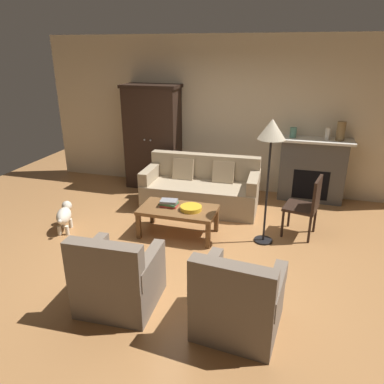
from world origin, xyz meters
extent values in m
plane|color=#B27A47|center=(0.00, 0.00, 0.00)|extent=(9.60, 9.60, 0.00)
cube|color=beige|center=(0.00, 2.55, 1.40)|extent=(7.20, 0.10, 2.80)
cube|color=#4C4947|center=(1.55, 2.30, 0.54)|extent=(1.10, 0.36, 1.08)
cube|color=black|center=(1.55, 2.12, 0.34)|extent=(0.60, 0.01, 0.52)
cube|color=white|center=(1.55, 2.28, 1.10)|extent=(1.26, 0.48, 0.04)
cube|color=black|center=(-1.40, 2.22, 0.94)|extent=(1.00, 0.52, 1.89)
cube|color=black|center=(-1.40, 2.22, 1.92)|extent=(1.06, 0.55, 0.06)
sphere|color=#ADAFB5|center=(-1.46, 1.95, 0.98)|extent=(0.04, 0.04, 0.04)
sphere|color=#ADAFB5|center=(-1.34, 1.95, 0.98)|extent=(0.04, 0.04, 0.04)
cube|color=tan|center=(-0.24, 1.39, 0.22)|extent=(1.93, 0.90, 0.44)
cube|color=tan|center=(-0.25, 1.73, 0.65)|extent=(1.90, 0.24, 0.42)
cube|color=tan|center=(-1.12, 1.36, 0.55)|extent=(0.19, 0.80, 0.22)
cube|color=tan|center=(0.64, 1.42, 0.55)|extent=(0.19, 0.80, 0.22)
cube|color=tan|center=(-0.59, 1.58, 0.61)|extent=(0.37, 0.20, 0.37)
cube|color=tan|center=(0.11, 1.60, 0.61)|extent=(0.37, 0.20, 0.37)
cube|color=brown|center=(-0.30, 0.37, 0.39)|extent=(1.10, 0.60, 0.05)
cube|color=brown|center=(-0.81, 0.11, 0.18)|extent=(0.06, 0.06, 0.37)
cube|color=brown|center=(0.21, 0.11, 0.18)|extent=(0.06, 0.06, 0.37)
cube|color=brown|center=(-0.81, 0.63, 0.18)|extent=(0.06, 0.06, 0.37)
cube|color=brown|center=(0.21, 0.63, 0.18)|extent=(0.06, 0.06, 0.37)
cylinder|color=gold|center=(-0.10, 0.36, 0.45)|extent=(0.31, 0.31, 0.06)
cube|color=#B73833|center=(-0.44, 0.40, 0.43)|extent=(0.25, 0.18, 0.03)
cube|color=#427A4C|center=(-0.45, 0.40, 0.46)|extent=(0.26, 0.19, 0.03)
cube|color=gray|center=(-0.45, 0.40, 0.50)|extent=(0.26, 0.20, 0.04)
cylinder|color=slate|center=(1.17, 2.28, 1.21)|extent=(0.11, 0.11, 0.18)
cylinder|color=beige|center=(1.73, 2.28, 1.22)|extent=(0.09, 0.09, 0.20)
cylinder|color=olive|center=(1.93, 2.28, 1.28)|extent=(0.14, 0.14, 0.32)
cube|color=#756656|center=(-0.40, -1.27, 0.21)|extent=(0.79, 0.79, 0.42)
cube|color=#756656|center=(-0.39, -1.58, 0.65)|extent=(0.77, 0.19, 0.46)
cube|color=#756656|center=(-0.07, -1.25, 0.52)|extent=(0.15, 0.70, 0.20)
cube|color=#756656|center=(-0.73, -1.28, 0.52)|extent=(0.15, 0.70, 0.20)
cube|color=#756656|center=(0.86, -1.28, 0.21)|extent=(0.83, 0.83, 0.42)
cube|color=#756656|center=(0.83, -1.59, 0.65)|extent=(0.77, 0.23, 0.46)
cube|color=#756656|center=(1.19, -1.31, 0.52)|extent=(0.18, 0.71, 0.20)
cube|color=#756656|center=(0.53, -1.25, 0.52)|extent=(0.18, 0.71, 0.20)
cube|color=black|center=(1.39, 0.86, 0.43)|extent=(0.52, 0.52, 0.04)
cylinder|color=black|center=(1.24, 1.09, 0.21)|extent=(0.04, 0.04, 0.41)
cylinder|color=black|center=(1.16, 0.72, 0.21)|extent=(0.04, 0.04, 0.41)
cylinder|color=black|center=(1.61, 1.01, 0.21)|extent=(0.04, 0.04, 0.41)
cylinder|color=black|center=(1.54, 0.64, 0.21)|extent=(0.04, 0.04, 0.41)
cube|color=black|center=(1.59, 0.82, 0.68)|extent=(0.13, 0.44, 0.45)
cylinder|color=black|center=(0.92, 0.51, 0.01)|extent=(0.26, 0.26, 0.02)
cylinder|color=black|center=(0.92, 0.51, 0.75)|extent=(0.03, 0.03, 1.49)
cone|color=beige|center=(0.92, 0.51, 1.60)|extent=(0.36, 0.36, 0.26)
ellipsoid|color=beige|center=(-1.96, 0.00, 0.25)|extent=(0.33, 0.45, 0.22)
sphere|color=beige|center=(-2.04, 0.22, 0.31)|extent=(0.15, 0.15, 0.15)
cylinder|color=beige|center=(-2.05, 0.09, 0.07)|extent=(0.06, 0.06, 0.14)
cylinder|color=beige|center=(-1.95, 0.13, 0.07)|extent=(0.06, 0.06, 0.14)
cylinder|color=beige|center=(-1.96, -0.13, 0.07)|extent=(0.06, 0.06, 0.14)
cylinder|color=beige|center=(-1.86, -0.09, 0.07)|extent=(0.06, 0.06, 0.14)
sphere|color=beige|center=(-1.87, -0.22, 0.27)|extent=(0.06, 0.06, 0.06)
camera|label=1|loc=(1.23, -4.19, 2.55)|focal=34.28mm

